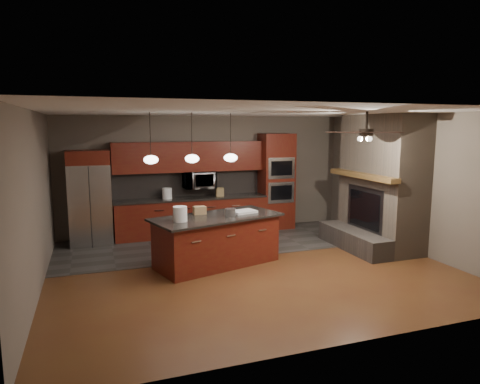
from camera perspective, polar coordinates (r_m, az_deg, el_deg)
name	(u,v)px	position (r m, az deg, el deg)	size (l,w,h in m)	color
ground	(251,267)	(7.94, 1.43, -9.99)	(7.00, 7.00, 0.00)	brown
ceiling	(251,112)	(7.53, 1.51, 10.65)	(7.00, 6.00, 0.02)	white
back_wall	(207,174)	(10.45, -4.37, 2.37)	(7.00, 0.02, 2.80)	#6B6056
right_wall	(411,183)	(9.42, 21.80, 1.10)	(0.02, 6.00, 2.80)	#6B6056
left_wall	(35,203)	(7.18, -25.68, -1.33)	(0.02, 6.00, 2.80)	#6B6056
slate_tile_patch	(222,242)	(9.57, -2.41, -6.70)	(7.00, 2.40, 0.01)	#393633
fireplace_column	(379,187)	(9.45, 18.06, 0.68)	(1.30, 2.10, 2.80)	#736352
back_cabinetry	(191,197)	(10.16, -6.55, -0.72)	(3.59, 0.64, 2.20)	#5A2210
oven_tower	(276,181)	(10.75, 4.86, 1.42)	(0.80, 0.63, 2.38)	#5A2210
microwave	(199,180)	(10.15, -5.50, 1.61)	(0.73, 0.41, 0.50)	silver
refrigerator	(90,198)	(9.77, -19.38, -0.74)	(0.88, 0.75, 2.05)	silver
kitchen_island	(217,240)	(7.98, -3.10, -6.42)	(2.57, 1.68, 0.92)	#5A2210
white_bucket	(180,214)	(7.46, -7.99, -2.92)	(0.24, 0.24, 0.26)	white
paint_can	(230,212)	(7.87, -1.30, -2.71)	(0.20, 0.20, 0.13)	#A09FA4
paint_tray	(244,212)	(8.15, 0.49, -2.63)	(0.45, 0.32, 0.05)	white
cardboard_box	(200,210)	(8.06, -5.42, -2.44)	(0.23, 0.17, 0.15)	#94754C
counter_bucket	(167,193)	(9.99, -9.70, -0.19)	(0.22, 0.22, 0.25)	white
counter_box	(220,192)	(10.22, -2.73, -0.01)	(0.18, 0.14, 0.20)	#957C4D
pendant_left	(151,159)	(7.82, -11.79, 4.27)	(0.26, 0.26, 0.92)	black
pendant_center	(192,158)	(7.96, -6.41, 4.47)	(0.26, 0.26, 0.92)	black
pendant_right	(231,157)	(8.16, -1.25, 4.62)	(0.26, 0.26, 0.92)	black
ceiling_fan	(366,132)	(7.67, 16.49, 7.70)	(1.27, 1.33, 0.41)	black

